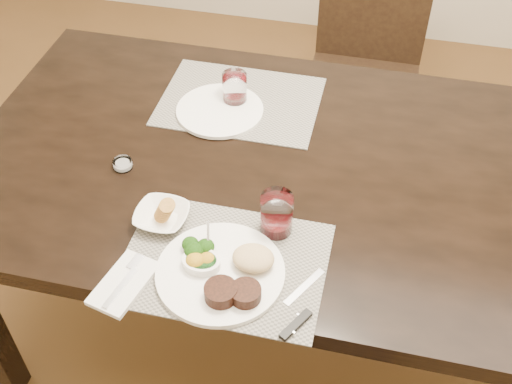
% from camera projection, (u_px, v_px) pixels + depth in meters
% --- Properties ---
extents(ground_plane, '(4.50, 4.50, 0.00)m').
position_uv_depth(ground_plane, '(319.00, 332.00, 2.20)').
color(ground_plane, '#4B3218').
rests_on(ground_plane, ground).
extents(dining_table, '(2.00, 1.00, 0.75)m').
position_uv_depth(dining_table, '(336.00, 194.00, 1.73)').
color(dining_table, black).
rests_on(dining_table, ground).
extents(chair_far, '(0.42, 0.42, 0.90)m').
position_uv_depth(chair_far, '(366.00, 59.00, 2.49)').
color(chair_far, black).
rests_on(chair_far, ground).
extents(placemat_near, '(0.46, 0.34, 0.00)m').
position_uv_depth(placemat_near, '(224.00, 263.00, 1.45)').
color(placemat_near, slate).
rests_on(placemat_near, dining_table).
extents(placemat_far, '(0.46, 0.34, 0.00)m').
position_uv_depth(placemat_far, '(240.00, 101.00, 1.88)').
color(placemat_far, slate).
rests_on(placemat_far, dining_table).
extents(dinner_plate, '(0.29, 0.29, 0.05)m').
position_uv_depth(dinner_plate, '(226.00, 272.00, 1.41)').
color(dinner_plate, white).
rests_on(dinner_plate, placemat_near).
extents(napkin_fork, '(0.13, 0.18, 0.02)m').
position_uv_depth(napkin_fork, '(124.00, 283.00, 1.40)').
color(napkin_fork, white).
rests_on(napkin_fork, placemat_near).
extents(steak_knife, '(0.08, 0.20, 0.01)m').
position_uv_depth(steak_knife, '(298.00, 315.00, 1.34)').
color(steak_knife, silver).
rests_on(steak_knife, placemat_near).
extents(cracker_bowl, '(0.13, 0.13, 0.06)m').
position_uv_depth(cracker_bowl, '(162.00, 216.00, 1.53)').
color(cracker_bowl, white).
rests_on(cracker_bowl, placemat_near).
extents(sauce_ramekin, '(0.09, 0.13, 0.07)m').
position_uv_depth(sauce_ramekin, '(202.00, 263.00, 1.42)').
color(sauce_ramekin, white).
rests_on(sauce_ramekin, placemat_near).
extents(wine_glass_near, '(0.08, 0.08, 0.11)m').
position_uv_depth(wine_glass_near, '(277.00, 215.00, 1.49)').
color(wine_glass_near, silver).
rests_on(wine_glass_near, placemat_near).
extents(far_plate, '(0.25, 0.25, 0.01)m').
position_uv_depth(far_plate, '(220.00, 110.00, 1.84)').
color(far_plate, white).
rests_on(far_plate, placemat_far).
extents(wine_glass_far, '(0.07, 0.07, 0.10)m').
position_uv_depth(wine_glass_far, '(235.00, 90.00, 1.85)').
color(wine_glass_far, silver).
rests_on(wine_glass_far, placemat_far).
extents(salt_cellar, '(0.05, 0.05, 0.02)m').
position_uv_depth(salt_cellar, '(123.00, 164.00, 1.68)').
color(salt_cellar, silver).
rests_on(salt_cellar, dining_table).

